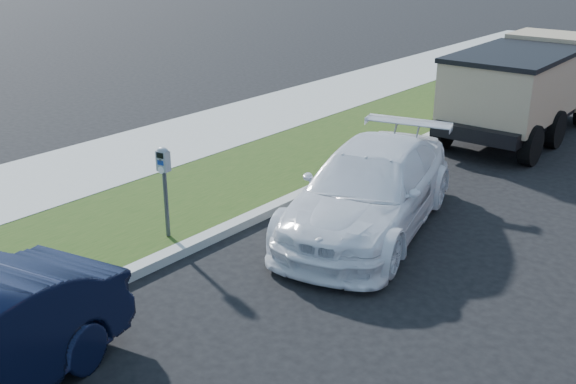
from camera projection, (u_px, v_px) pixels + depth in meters
The scene contains 5 objects.
ground at pixel (320, 302), 9.36m from camera, with size 120.00×120.00×0.00m, color black.
streetside at pixel (165, 174), 14.08m from camera, with size 6.12×50.00×0.15m.
parking_meter at pixel (164, 172), 10.67m from camera, with size 0.23×0.17×1.52m.
white_wagon at pixel (372, 189), 11.47m from camera, with size 2.01×4.94×1.43m, color white.
dump_truck at pixel (527, 83), 16.71m from camera, with size 2.50×5.91×2.29m.
Camera 1 is at (4.87, -6.56, 4.83)m, focal length 42.00 mm.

